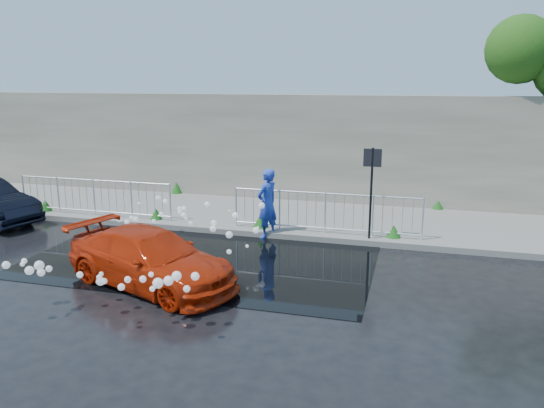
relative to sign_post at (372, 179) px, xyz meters
The scene contains 12 objects.
ground 5.50m from the sign_post, 143.57° to the right, with size 90.00×90.00×0.00m, color black.
pavement 4.90m from the sign_post, 155.66° to the left, with size 30.00×4.00×0.15m, color slate.
curb 4.51m from the sign_post, behind, with size 30.00×0.25×0.16m, color slate.
retaining_wall 5.87m from the sign_post, 135.69° to the left, with size 30.00×0.60×3.50m, color #686557.
puddle 4.59m from the sign_post, 150.42° to the right, with size 8.00×5.00×0.01m, color black.
sign_post is the anchor object (origin of this frame).
railing_left 8.26m from the sign_post, behind, with size 5.05×0.05×1.10m.
railing_right 1.57m from the sign_post, 168.23° to the left, with size 5.05×0.05×1.10m.
weeds 5.02m from the sign_post, 162.89° to the left, with size 12.17×3.93×0.40m.
water_spray 5.54m from the sign_post, 139.65° to the right, with size 3.68×5.76×0.99m.
red_car 5.83m from the sign_post, 135.47° to the right, with size 1.61×3.96×1.15m, color #B22207.
person 2.81m from the sign_post, behind, with size 0.68×0.45×1.87m, color #2542BB.
Camera 1 is at (5.26, -10.16, 4.18)m, focal length 35.00 mm.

